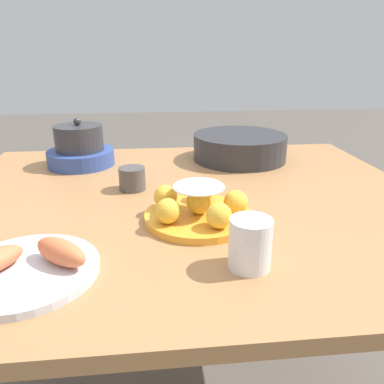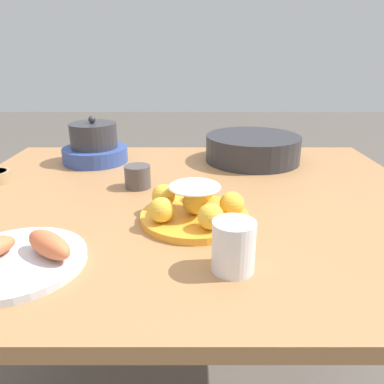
% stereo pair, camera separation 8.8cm
% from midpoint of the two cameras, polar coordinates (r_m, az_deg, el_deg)
% --- Properties ---
extents(dining_table, '(1.25, 1.04, 0.71)m').
position_cam_midpoint_polar(dining_table, '(0.99, 2.14, -5.48)').
color(dining_table, '#A87547').
rests_on(dining_table, ground_plane).
extents(cake_plate, '(0.24, 0.24, 0.09)m').
position_cam_midpoint_polar(cake_plate, '(0.82, 3.54, -2.37)').
color(cake_plate, gold).
rests_on(cake_plate, dining_table).
extents(serving_bowl, '(0.31, 0.31, 0.09)m').
position_cam_midpoint_polar(serving_bowl, '(1.28, 11.31, 6.65)').
color(serving_bowl, '#2D2D33').
rests_on(serving_bowl, dining_table).
extents(seafood_platter, '(0.24, 0.24, 0.06)m').
position_cam_midpoint_polar(seafood_platter, '(0.71, -22.14, -9.22)').
color(seafood_platter, silver).
rests_on(seafood_platter, dining_table).
extents(cup_near, '(0.07, 0.07, 0.09)m').
position_cam_midpoint_polar(cup_near, '(0.64, 10.38, -8.23)').
color(cup_near, white).
rests_on(cup_near, dining_table).
extents(cup_far, '(0.07, 0.07, 0.06)m').
position_cam_midpoint_polar(cup_far, '(1.02, -5.75, 2.31)').
color(cup_far, '#4C4747').
rests_on(cup_far, dining_table).
extents(warming_pot, '(0.21, 0.21, 0.15)m').
position_cam_midpoint_polar(warming_pot, '(1.28, -12.64, 6.85)').
color(warming_pot, '#334C99').
rests_on(warming_pot, dining_table).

